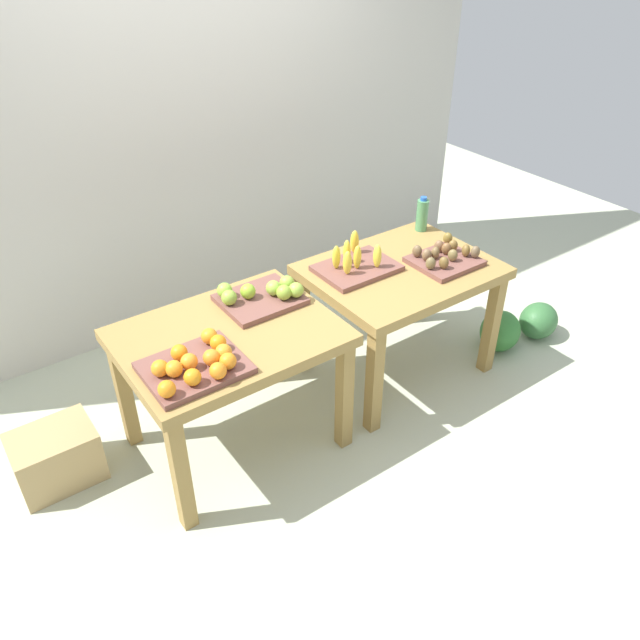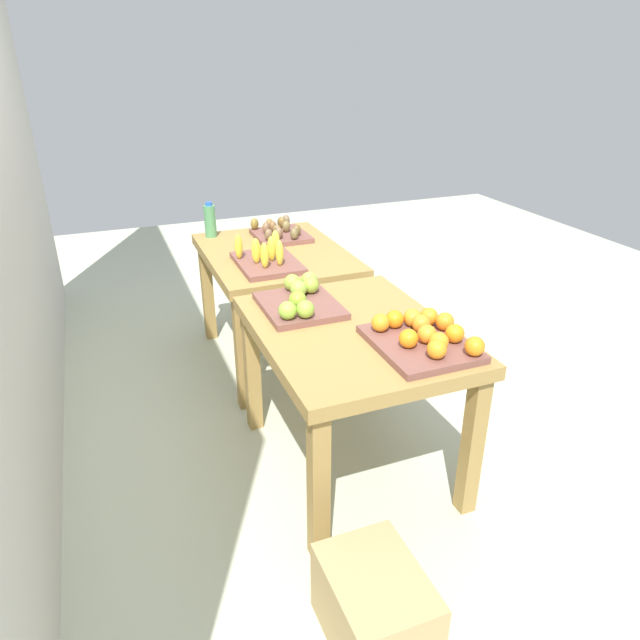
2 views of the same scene
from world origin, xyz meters
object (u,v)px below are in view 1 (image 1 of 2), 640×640
display_table_left (230,350)px  watermelon_pile (518,326)px  banana_crate (356,264)px  display_table_right (400,283)px  apple_bin (262,295)px  cardboard_produce_box (56,457)px  kiwi_bin (444,257)px  orange_bin (196,364)px  water_bottle (422,215)px

display_table_left → watermelon_pile: size_ratio=1.56×
banana_crate → watermelon_pile: banana_crate is taller
display_table_right → apple_bin: bearing=170.4°
watermelon_pile → display_table_right: bearing=162.7°
display_table_right → watermelon_pile: (0.84, -0.26, -0.50)m
cardboard_produce_box → display_table_left: bearing=-19.2°
kiwi_bin → cardboard_produce_box: kiwi_bin is taller
apple_bin → kiwi_bin: apple_bin is taller
display_table_left → watermelon_pile: bearing=-7.6°
orange_bin → water_bottle: bearing=15.0°
kiwi_bin → cardboard_produce_box: bearing=169.6°
kiwi_bin → apple_bin: bearing=167.0°
orange_bin → cardboard_produce_box: 1.00m
banana_crate → watermelon_pile: 1.32m
display_table_right → water_bottle: water_bottle is taller
apple_bin → water_bottle: bearing=6.7°
kiwi_bin → watermelon_pile: (0.62, -0.16, -0.64)m
kiwi_bin → watermelon_pile: 0.90m
orange_bin → apple_bin: (0.54, 0.33, -0.00)m
watermelon_pile → banana_crate: bearing=160.5°
display_table_right → watermelon_pile: 1.01m
display_table_left → kiwi_bin: 1.36m
display_table_right → orange_bin: orange_bin is taller
display_table_left → cardboard_produce_box: bearing=160.8°
apple_bin → watermelon_pile: apple_bin is taller
kiwi_bin → watermelon_pile: kiwi_bin is taller
apple_bin → water_bottle: size_ratio=1.92×
display_table_right → cardboard_produce_box: display_table_right is taller
display_table_left → orange_bin: bearing=-143.5°
banana_crate → cardboard_produce_box: banana_crate is taller
apple_bin → banana_crate: size_ratio=0.97×
kiwi_bin → water_bottle: bearing=64.3°
display_table_left → banana_crate: banana_crate is taller
watermelon_pile → cardboard_produce_box: bearing=168.7°
display_table_left → orange_bin: size_ratio=2.29×
display_table_left → water_bottle: size_ratio=4.69×
display_table_right → apple_bin: 0.87m
orange_bin → banana_crate: (1.14, 0.31, -0.00)m
kiwi_bin → display_table_right: bearing=155.0°
apple_bin → cardboard_produce_box: bearing=172.1°
display_table_right → cardboard_produce_box: 2.06m
banana_crate → water_bottle: size_ratio=1.99×
display_table_left → watermelon_pile: display_table_left is taller
watermelon_pile → apple_bin: bearing=166.5°
display_table_right → kiwi_bin: (0.23, -0.11, 0.14)m
water_bottle → cardboard_produce_box: bearing=179.8°
display_table_right → kiwi_bin: kiwi_bin is taller
apple_bin → water_bottle: (1.26, 0.15, 0.06)m
apple_bin → watermelon_pile: size_ratio=0.64×
apple_bin → cardboard_produce_box: apple_bin is taller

